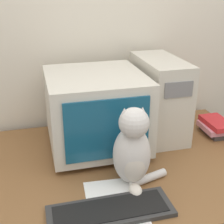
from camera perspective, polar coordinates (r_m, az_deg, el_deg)
The scene contains 9 objects.
wall_back at distance 1.80m, azimuth -1.49°, elevation 13.48°, with size 7.00×0.05×2.50m.
desk at distance 1.72m, azimuth 3.25°, elevation -19.76°, with size 1.32×0.95×0.77m.
crt_monitor at distance 1.52m, azimuth -2.98°, elevation 0.33°, with size 0.46×0.48×0.38m.
computer_tower at distance 1.67m, azimuth 8.58°, elevation 2.71°, with size 0.20×0.43×0.41m.
keyboard at distance 1.18m, azimuth -0.29°, elevation -17.64°, with size 0.46×0.16×0.02m.
cat at distance 1.26m, azimuth 3.81°, elevation -7.04°, with size 0.24×0.22×0.34m.
book_stack at distance 1.80m, azimuth 18.59°, elevation -2.56°, with size 0.16×0.20×0.08m.
pen at distance 1.22m, azimuth -4.32°, elevation -16.50°, with size 0.15×0.03×0.01m.
paper_sheet at distance 1.23m, azimuth 0.51°, elevation -16.24°, with size 0.23×0.31×0.00m.
Camera 1 is at (-0.41, -0.72, 1.55)m, focal length 50.00 mm.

